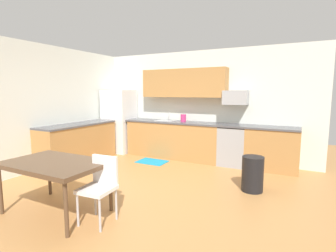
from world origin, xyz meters
The scene contains 19 objects.
ground_plane centered at (0.00, 0.00, 0.00)m, with size 12.00×12.00×0.00m, color #B77F47.
wall_back centered at (0.00, 2.65, 1.35)m, with size 5.80×0.10×2.70m, color silver.
wall_left centered at (-2.65, 0.00, 1.35)m, with size 0.10×5.80×2.70m, color silver.
cabinet_run_back centered at (-0.52, 2.30, 0.45)m, with size 2.47×0.60×0.90m, color #AD7A42.
cabinet_run_back_right centered at (1.86, 2.30, 0.45)m, with size 1.08×0.60×0.90m, color #AD7A42.
cabinet_run_left centered at (-2.30, 0.80, 0.45)m, with size 0.60×2.00×0.90m, color #AD7A42.
countertop_back centered at (0.00, 2.30, 0.92)m, with size 4.80×0.64×0.04m, color #4C4C51.
countertop_left centered at (-2.30, 0.80, 0.92)m, with size 0.64×2.00×0.04m, color #4C4C51.
upper_cabinets_back centered at (-0.30, 2.43, 1.90)m, with size 2.20×0.34×0.70m, color #AD7A42.
refrigerator centered at (-2.18, 2.22, 0.87)m, with size 0.76×0.70×1.73m, color white.
oven_range centered at (1.02, 2.30, 0.46)m, with size 0.60×0.60×0.91m.
microwave centered at (1.02, 2.40, 1.55)m, with size 0.54×0.36×0.32m, color #9EA0A5.
sink_basin centered at (-0.74, 2.30, 0.88)m, with size 0.48×0.40×0.14m, color #A5A8AD.
sink_faucet centered at (-0.74, 2.48, 1.04)m, with size 0.02×0.02×0.24m, color #B2B5BA.
dining_table centered at (-0.61, -1.23, 0.67)m, with size 1.40×0.90×0.73m.
chair_near_table centered at (0.11, -1.13, 0.50)m, with size 0.43×0.43×0.85m.
trash_bin centered at (1.70, 0.85, 0.30)m, with size 0.36×0.36×0.60m, color black.
floor_mat centered at (-0.77, 1.65, 0.01)m, with size 0.70×0.50×0.01m, color #198CBF.
kettle centered at (-0.26, 2.35, 1.02)m, with size 0.14×0.14×0.20m, color #CC3372.
Camera 1 is at (2.37, -3.58, 1.68)m, focal length 27.64 mm.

